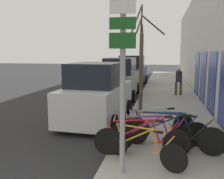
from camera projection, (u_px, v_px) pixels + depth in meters
ground_plane at (121, 100)px, 13.81m from camera, size 80.00×80.00×0.00m
sidewalk_curb at (168, 92)px, 15.99m from camera, size 3.20×32.00×0.15m
building_facade at (199, 42)px, 15.10m from camera, size 0.23×32.00×6.50m
signpost at (123, 76)px, 4.82m from camera, size 0.51×0.13×3.61m
bicycle_0 at (143, 148)px, 5.50m from camera, size 1.85×0.94×0.84m
bicycle_1 at (142, 140)px, 5.88m from camera, size 2.28×0.44×0.92m
bicycle_2 at (152, 136)px, 6.19m from camera, size 2.22×0.56×0.92m
bicycle_3 at (171, 134)px, 6.27m from camera, size 2.56×0.67×0.97m
bicycle_4 at (167, 130)px, 6.70m from camera, size 2.20×0.44×0.90m
bicycle_5 at (157, 127)px, 6.93m from camera, size 2.08×1.02×0.94m
parked_car_0 at (97, 95)px, 9.41m from camera, size 2.26×4.26×2.21m
parked_car_1 at (121, 80)px, 14.35m from camera, size 1.95×4.68×2.28m
parked_car_2 at (132, 72)px, 19.68m from camera, size 2.17×4.81×2.34m
pedestrian_near at (179, 79)px, 14.29m from camera, size 0.41×0.35×1.58m
street_tree at (141, 62)px, 10.02m from camera, size 1.21×2.04×4.30m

